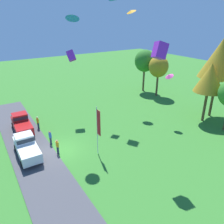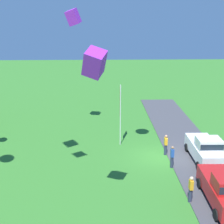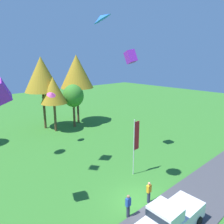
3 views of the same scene
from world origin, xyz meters
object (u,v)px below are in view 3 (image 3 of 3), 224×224
object	(u,v)px
tree_far_right	(77,72)
kite_delta_low_drifter	(51,94)
flag_banner	(136,140)
tree_far_left	(53,91)
person_beside_suv	(149,192)
tree_right_of_center	(73,96)
person_watching_sky	(128,206)
car_pickup_mid_row	(170,218)
kite_box_over_trees	(131,57)
kite_box_topmost	(0,92)
tree_lone_near	(42,75)
kite_delta_trailing_tail	(101,17)

from	to	relation	value
tree_far_right	kite_delta_low_drifter	world-z (taller)	tree_far_right
flag_banner	tree_far_left	bearing A→B (deg)	87.96
person_beside_suv	tree_right_of_center	bearing A→B (deg)	72.37
person_watching_sky	person_beside_suv	distance (m)	2.28
car_pickup_mid_row	tree_far_right	world-z (taller)	tree_far_right
kite_box_over_trees	kite_box_topmost	bearing A→B (deg)	-171.17
flag_banner	kite_delta_low_drifter	bearing A→B (deg)	100.33
tree_right_of_center	kite_box_over_trees	distance (m)	13.57
kite_box_over_trees	kite_box_topmost	world-z (taller)	kite_box_over_trees
person_watching_sky	kite_box_topmost	world-z (taller)	kite_box_topmost
tree_right_of_center	kite_delta_low_drifter	world-z (taller)	kite_delta_low_drifter
person_beside_suv	kite_box_topmost	distance (m)	12.45
tree_right_of_center	flag_banner	world-z (taller)	tree_right_of_center
kite_delta_low_drifter	tree_lone_near	bearing A→B (deg)	72.68
tree_far_right	kite_box_over_trees	distance (m)	14.14
car_pickup_mid_row	kite_delta_low_drifter	bearing A→B (deg)	84.33
person_beside_suv	tree_far_right	world-z (taller)	tree_far_right
car_pickup_mid_row	person_beside_suv	bearing A→B (deg)	62.32
tree_lone_near	tree_far_right	world-z (taller)	tree_far_right
person_beside_suv	kite_delta_low_drifter	bearing A→B (deg)	88.76
car_pickup_mid_row	person_watching_sky	bearing A→B (deg)	106.50
tree_lone_near	tree_far_right	bearing A→B (deg)	-8.28
car_pickup_mid_row	person_beside_suv	xyz separation A→B (m)	(1.46, 2.79, -0.23)
tree_lone_near	flag_banner	size ratio (longest dim) A/B	2.02
person_watching_sky	car_pickup_mid_row	bearing A→B (deg)	-73.50
person_watching_sky	kite_box_topmost	bearing A→B (deg)	135.84
tree_lone_near	kite_delta_low_drifter	distance (m)	7.56
flag_banner	kite_box_topmost	bearing A→B (deg)	169.55
person_watching_sky	tree_far_left	distance (m)	21.34
person_watching_sky	tree_right_of_center	xyz separation A→B (m)	(8.61, 19.94, 4.09)
tree_far_right	kite_delta_low_drifter	xyz separation A→B (m)	(-7.79, -6.19, -2.06)
tree_lone_near	tree_far_right	xyz separation A→B (m)	(5.61, -0.82, 0.23)
flag_banner	kite_box_over_trees	distance (m)	9.16
tree_right_of_center	tree_lone_near	bearing A→B (deg)	148.19
person_watching_sky	flag_banner	xyz separation A→B (m)	(4.75, 3.61, 2.55)
tree_lone_near	kite_box_topmost	bearing A→B (deg)	-122.04
person_watching_sky	kite_box_topmost	size ratio (longest dim) A/B	1.35
flag_banner	kite_box_over_trees	bearing A→B (deg)	49.33
car_pickup_mid_row	kite_delta_trailing_tail	world-z (taller)	kite_delta_trailing_tail
car_pickup_mid_row	tree_right_of_center	bearing A→B (deg)	71.06
tree_lone_near	kite_box_over_trees	xyz separation A→B (m)	(3.47, -14.60, 2.51)
tree_far_right	kite_delta_trailing_tail	distance (m)	21.12
kite_delta_low_drifter	kite_delta_trailing_tail	bearing A→B (deg)	-99.46
person_watching_sky	tree_lone_near	distance (m)	24.00
kite_delta_trailing_tail	car_pickup_mid_row	bearing A→B (deg)	-88.23
flag_banner	kite_box_over_trees	world-z (taller)	kite_box_over_trees
tree_far_right	flag_banner	distance (m)	19.44
kite_box_topmost	kite_delta_low_drifter	bearing A→B (deg)	49.60
tree_right_of_center	flag_banner	xyz separation A→B (m)	(-3.87, -16.33, -1.54)
kite_delta_trailing_tail	kite_box_topmost	size ratio (longest dim) A/B	1.06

